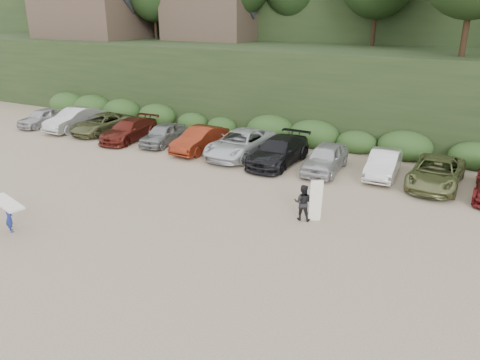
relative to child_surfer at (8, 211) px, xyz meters
The scene contains 4 objects.
ground 6.83m from the child_surfer, 35.21° to the left, with size 120.00×120.00×0.00m, color tan.
parked_cars 14.68m from the child_surfer, 70.93° to the left, with size 39.53×6.17×1.65m.
child_surfer is the anchor object (origin of this frame).
adult_surfer 12.52m from the child_surfer, 32.99° to the left, with size 1.31×0.75×1.95m.
Camera 1 is at (11.26, -15.13, 8.91)m, focal length 35.00 mm.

